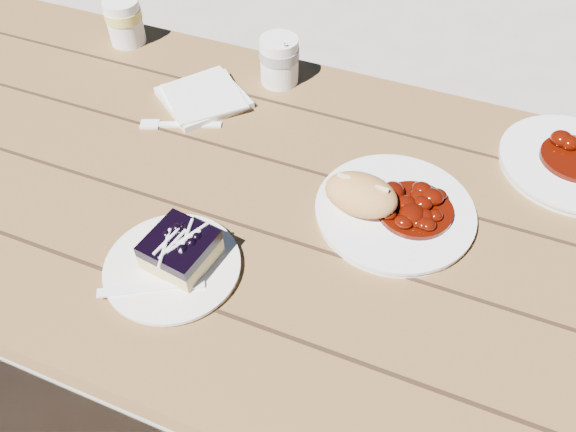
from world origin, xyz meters
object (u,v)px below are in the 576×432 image
at_px(bread_roll, 361,195).
at_px(blueberry_cake, 180,249).
at_px(coffee_cup, 279,61).
at_px(dessert_plate, 173,267).
at_px(second_cup, 125,22).
at_px(main_plate, 395,212).
at_px(second_plate, 572,164).
at_px(picnic_table, 266,251).

xyz_separation_m(bread_roll, blueberry_cake, (-0.22, -0.20, -0.01)).
height_order(blueberry_cake, coffee_cup, coffee_cup).
bearing_deg(blueberry_cake, dessert_plate, -115.66).
bearing_deg(second_cup, main_plate, -22.50).
distance_m(dessert_plate, coffee_cup, 0.51).
bearing_deg(second_plate, bread_roll, -141.70).
bearing_deg(second_cup, dessert_plate, -51.58).
distance_m(coffee_cup, second_plate, 0.59).
relative_size(dessert_plate, coffee_cup, 2.06).
distance_m(blueberry_cake, coffee_cup, 0.50).
relative_size(picnic_table, bread_roll, 16.66).
bearing_deg(coffee_cup, second_plate, -4.51).
xyz_separation_m(dessert_plate, second_cup, (-0.41, 0.52, 0.04)).
bearing_deg(main_plate, coffee_cup, 139.18).
height_order(main_plate, second_plate, same).
height_order(blueberry_cake, second_cup, second_cup).
xyz_separation_m(picnic_table, second_plate, (0.48, 0.27, 0.17)).
bearing_deg(second_cup, blueberry_cake, -50.09).
distance_m(bread_roll, coffee_cup, 0.40).
bearing_deg(dessert_plate, blueberry_cake, 56.31).
bearing_deg(picnic_table, bread_roll, 4.99).
bearing_deg(coffee_cup, second_cup, 178.24).
distance_m(main_plate, second_cup, 0.75).
xyz_separation_m(blueberry_cake, coffee_cup, (-0.05, 0.49, 0.01)).
bearing_deg(dessert_plate, bread_roll, 43.11).
bearing_deg(main_plate, bread_roll, -160.02).
height_order(main_plate, second_cup, second_cup).
height_order(blueberry_cake, second_plate, blueberry_cake).
bearing_deg(picnic_table, coffee_cup, 107.90).
bearing_deg(picnic_table, blueberry_cake, -106.01).
distance_m(bread_roll, second_cup, 0.71).
relative_size(blueberry_cake, second_plate, 0.41).
distance_m(picnic_table, blueberry_cake, 0.27).
height_order(bread_roll, blueberry_cake, bread_roll).
relative_size(bread_roll, blueberry_cake, 1.16).
bearing_deg(second_cup, second_plate, -3.43).
distance_m(coffee_cup, second_cup, 0.38).
relative_size(main_plate, bread_roll, 2.12).
bearing_deg(main_plate, picnic_table, -171.11).
bearing_deg(picnic_table, second_cup, 145.88).
distance_m(picnic_table, dessert_plate, 0.27).
distance_m(main_plate, second_plate, 0.35).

